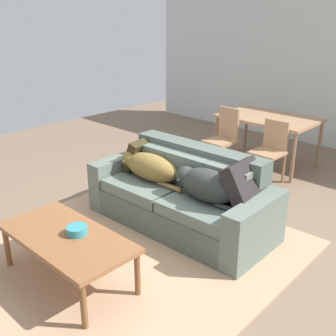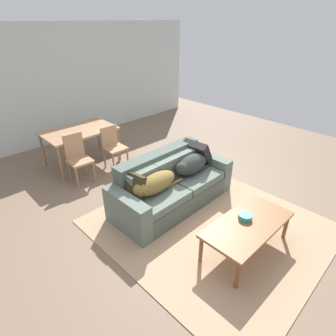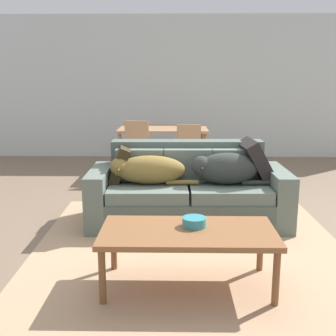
{
  "view_description": "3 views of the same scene",
  "coord_description": "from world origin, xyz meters",
  "px_view_note": "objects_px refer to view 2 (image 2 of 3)",
  "views": [
    {
      "loc": [
        2.56,
        -2.96,
        2.23
      ],
      "look_at": [
        -0.18,
        -0.04,
        0.69
      ],
      "focal_mm": 43.73,
      "sensor_mm": 36.0,
      "label": 1
    },
    {
      "loc": [
        -2.8,
        -2.61,
        2.76
      ],
      "look_at": [
        -0.24,
        0.05,
        0.74
      ],
      "focal_mm": 29.45,
      "sensor_mm": 36.0,
      "label": 2
    },
    {
      "loc": [
        -0.25,
        -4.23,
        1.54
      ],
      "look_at": [
        -0.33,
        0.09,
        0.6
      ],
      "focal_mm": 44.68,
      "sensor_mm": 36.0,
      "label": 3
    }
  ],
  "objects_px": {
    "dining_chair_near_left": "(78,156)",
    "couch": "(170,186)",
    "dog_on_left_cushion": "(154,184)",
    "throw_pillow_by_right_arm": "(198,153)",
    "coffee_table": "(248,226)",
    "dining_table": "(79,133)",
    "throw_pillow_by_left_arm": "(132,186)",
    "bowl_on_coffee_table": "(245,216)",
    "dining_chair_near_right": "(113,145)",
    "dog_on_right_cushion": "(191,165)"
  },
  "relations": [
    {
      "from": "dog_on_left_cushion",
      "to": "dining_chair_near_left",
      "type": "distance_m",
      "value": 1.84
    },
    {
      "from": "couch",
      "to": "dining_chair_near_left",
      "type": "relative_size",
      "value": 2.29
    },
    {
      "from": "dog_on_left_cushion",
      "to": "dining_chair_near_right",
      "type": "distance_m",
      "value": 1.9
    },
    {
      "from": "throw_pillow_by_left_arm",
      "to": "dining_chair_near_left",
      "type": "relative_size",
      "value": 0.43
    },
    {
      "from": "throw_pillow_by_right_arm",
      "to": "dining_table",
      "type": "distance_m",
      "value": 2.5
    },
    {
      "from": "dog_on_right_cushion",
      "to": "dining_chair_near_left",
      "type": "relative_size",
      "value": 0.89
    },
    {
      "from": "couch",
      "to": "bowl_on_coffee_table",
      "type": "bearing_deg",
      "value": -90.83
    },
    {
      "from": "dining_table",
      "to": "coffee_table",
      "type": "bearing_deg",
      "value": -85.59
    },
    {
      "from": "bowl_on_coffee_table",
      "to": "dining_chair_near_left",
      "type": "relative_size",
      "value": 0.2
    },
    {
      "from": "couch",
      "to": "throw_pillow_by_left_arm",
      "type": "distance_m",
      "value": 0.8
    },
    {
      "from": "bowl_on_coffee_table",
      "to": "dining_chair_near_right",
      "type": "relative_size",
      "value": 0.21
    },
    {
      "from": "couch",
      "to": "bowl_on_coffee_table",
      "type": "distance_m",
      "value": 1.4
    },
    {
      "from": "dog_on_left_cushion",
      "to": "throw_pillow_by_left_arm",
      "type": "distance_m",
      "value": 0.34
    },
    {
      "from": "coffee_table",
      "to": "dining_table",
      "type": "relative_size",
      "value": 0.92
    },
    {
      "from": "throw_pillow_by_left_arm",
      "to": "coffee_table",
      "type": "distance_m",
      "value": 1.67
    },
    {
      "from": "dining_chair_near_left",
      "to": "couch",
      "type": "bearing_deg",
      "value": -63.57
    },
    {
      "from": "bowl_on_coffee_table",
      "to": "coffee_table",
      "type": "bearing_deg",
      "value": -121.76
    },
    {
      "from": "bowl_on_coffee_table",
      "to": "dining_chair_near_left",
      "type": "distance_m",
      "value": 3.19
    },
    {
      "from": "dog_on_left_cushion",
      "to": "dining_table",
      "type": "distance_m",
      "value": 2.43
    },
    {
      "from": "dog_on_right_cushion",
      "to": "dining_table",
      "type": "bearing_deg",
      "value": 105.22
    },
    {
      "from": "couch",
      "to": "throw_pillow_by_right_arm",
      "type": "xyz_separation_m",
      "value": [
        0.74,
        0.07,
        0.33
      ]
    },
    {
      "from": "dog_on_right_cushion",
      "to": "dining_chair_near_right",
      "type": "bearing_deg",
      "value": 98.68
    },
    {
      "from": "couch",
      "to": "dining_chair_near_left",
      "type": "height_order",
      "value": "dining_chair_near_left"
    },
    {
      "from": "dog_on_right_cushion",
      "to": "throw_pillow_by_right_arm",
      "type": "height_order",
      "value": "throw_pillow_by_right_arm"
    },
    {
      "from": "dog_on_right_cushion",
      "to": "coffee_table",
      "type": "bearing_deg",
      "value": -108.05
    },
    {
      "from": "coffee_table",
      "to": "dining_chair_near_left",
      "type": "height_order",
      "value": "dining_chair_near_left"
    },
    {
      "from": "throw_pillow_by_left_arm",
      "to": "dining_table",
      "type": "height_order",
      "value": "throw_pillow_by_left_arm"
    },
    {
      "from": "dining_table",
      "to": "dining_chair_near_right",
      "type": "relative_size",
      "value": 1.64
    },
    {
      "from": "couch",
      "to": "dining_chair_near_right",
      "type": "bearing_deg",
      "value": 86.91
    },
    {
      "from": "coffee_table",
      "to": "bowl_on_coffee_table",
      "type": "relative_size",
      "value": 7.12
    },
    {
      "from": "dining_table",
      "to": "dog_on_right_cushion",
      "type": "bearing_deg",
      "value": -73.7
    },
    {
      "from": "coffee_table",
      "to": "dining_chair_near_right",
      "type": "bearing_deg",
      "value": 88.16
    },
    {
      "from": "dog_on_left_cushion",
      "to": "dining_table",
      "type": "bearing_deg",
      "value": 86.6
    },
    {
      "from": "bowl_on_coffee_table",
      "to": "dining_chair_near_left",
      "type": "xyz_separation_m",
      "value": [
        -0.73,
        3.11,
        0.02
      ]
    },
    {
      "from": "dog_on_left_cushion",
      "to": "throw_pillow_by_right_arm",
      "type": "height_order",
      "value": "throw_pillow_by_right_arm"
    },
    {
      "from": "throw_pillow_by_left_arm",
      "to": "coffee_table",
      "type": "xyz_separation_m",
      "value": [
        0.7,
        -1.5,
        -0.22
      ]
    },
    {
      "from": "throw_pillow_by_right_arm",
      "to": "dining_chair_near_right",
      "type": "xyz_separation_m",
      "value": [
        -0.68,
        1.66,
        -0.18
      ]
    },
    {
      "from": "throw_pillow_by_right_arm",
      "to": "dog_on_right_cushion",
      "type": "bearing_deg",
      "value": -155.67
    },
    {
      "from": "throw_pillow_by_right_arm",
      "to": "dining_chair_near_left",
      "type": "distance_m",
      "value": 2.21
    },
    {
      "from": "throw_pillow_by_right_arm",
      "to": "dining_table",
      "type": "xyz_separation_m",
      "value": [
        -1.07,
        2.26,
        0.03
      ]
    },
    {
      "from": "dog_on_right_cushion",
      "to": "dining_table",
      "type": "distance_m",
      "value": 2.53
    },
    {
      "from": "couch",
      "to": "coffee_table",
      "type": "xyz_separation_m",
      "value": [
        -0.04,
        -1.47,
        0.08
      ]
    },
    {
      "from": "coffee_table",
      "to": "throw_pillow_by_left_arm",
      "type": "bearing_deg",
      "value": 114.93
    },
    {
      "from": "dining_chair_near_left",
      "to": "throw_pillow_by_left_arm",
      "type": "bearing_deg",
      "value": -86.97
    },
    {
      "from": "couch",
      "to": "dining_table",
      "type": "relative_size",
      "value": 1.5
    },
    {
      "from": "dog_on_right_cushion",
      "to": "couch",
      "type": "bearing_deg",
      "value": 164.34
    },
    {
      "from": "bowl_on_coffee_table",
      "to": "dining_table",
      "type": "height_order",
      "value": "dining_table"
    },
    {
      "from": "bowl_on_coffee_table",
      "to": "couch",
      "type": "bearing_deg",
      "value": 90.26
    },
    {
      "from": "dog_on_left_cushion",
      "to": "coffee_table",
      "type": "bearing_deg",
      "value": -75.15
    },
    {
      "from": "bowl_on_coffee_table",
      "to": "dining_chair_near_right",
      "type": "bearing_deg",
      "value": 89.0
    }
  ]
}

